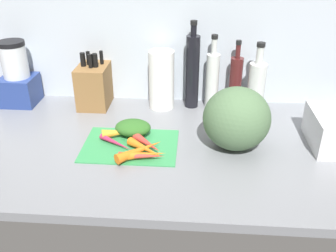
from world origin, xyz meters
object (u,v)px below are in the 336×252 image
at_px(carrot_3, 119,132).
at_px(bottle_1, 212,79).
at_px(carrot_0, 145,148).
at_px(carrot_4, 142,156).
at_px(carrot_5, 140,150).
at_px(carrot_6, 148,144).
at_px(knife_block, 94,85).
at_px(paper_towel_roll, 162,80).
at_px(carrot_2, 146,155).
at_px(cutting_board, 130,145).
at_px(blender_appliance, 18,78).
at_px(bottle_0, 192,71).
at_px(winter_squash, 237,119).
at_px(bottle_2, 235,81).
at_px(bottle_3, 256,86).
at_px(carrot_1, 116,143).

distance_m(carrot_3, bottle_1, 0.46).
distance_m(carrot_0, carrot_4, 0.05).
bearing_deg(carrot_5, carrot_6, 66.89).
xyz_separation_m(carrot_0, carrot_6, (0.01, 0.03, 0.00)).
bearing_deg(knife_block, paper_towel_roll, 0.38).
height_order(carrot_2, carrot_5, carrot_5).
xyz_separation_m(cutting_board, carrot_0, (0.06, -0.05, 0.02)).
relative_size(carrot_6, blender_appliance, 0.50).
relative_size(carrot_0, paper_towel_roll, 0.60).
distance_m(carrot_4, bottle_0, 0.48).
height_order(winter_squash, bottle_0, bottle_0).
height_order(carrot_3, carrot_5, same).
distance_m(carrot_4, blender_appliance, 0.72).
height_order(bottle_0, bottle_1, bottle_0).
bearing_deg(carrot_0, blender_appliance, 147.38).
height_order(blender_appliance, bottle_2, bottle_2).
bearing_deg(bottle_3, carrot_3, -152.92).
distance_m(carrot_5, knife_block, 0.47).
distance_m(carrot_1, winter_squash, 0.42).
bearing_deg(paper_towel_roll, winter_squash, -47.70).
xyz_separation_m(paper_towel_roll, bottle_2, (0.30, 0.02, -0.01)).
height_order(carrot_4, bottle_1, bottle_1).
bearing_deg(knife_block, carrot_5, -58.22).
bearing_deg(cutting_board, bottle_2, 42.74).
bearing_deg(bottle_3, bottle_1, 165.73).
distance_m(cutting_board, bottle_2, 0.53).
height_order(winter_squash, paper_towel_roll, paper_towel_roll).
distance_m(carrot_0, blender_appliance, 0.69).
height_order(carrot_0, carrot_1, carrot_0).
relative_size(carrot_2, carrot_6, 0.94).
height_order(carrot_3, winter_squash, winter_squash).
height_order(carrot_6, bottle_1, bottle_1).
bearing_deg(carrot_5, carrot_4, -69.30).
bearing_deg(carrot_3, carrot_5, -52.06).
xyz_separation_m(carrot_4, bottle_1, (0.23, 0.45, 0.10)).
bearing_deg(carrot_4, winter_squash, 21.09).
distance_m(knife_block, bottle_0, 0.41).
relative_size(carrot_5, knife_block, 0.77).
distance_m(paper_towel_roll, bottle_0, 0.13).
height_order(carrot_2, carrot_6, carrot_6).
distance_m(blender_appliance, paper_towel_roll, 0.60).
xyz_separation_m(cutting_board, winter_squash, (0.36, 0.02, 0.10)).
height_order(carrot_3, bottle_2, bottle_2).
xyz_separation_m(carrot_2, carrot_3, (-0.11, 0.13, 0.00)).
distance_m(blender_appliance, bottle_1, 0.81).
bearing_deg(paper_towel_roll, blender_appliance, -179.26).
bearing_deg(carrot_4, carrot_0, 84.95).
bearing_deg(carrot_4, carrot_2, 35.06).
distance_m(cutting_board, blender_appliance, 0.62).
relative_size(carrot_3, carrot_4, 0.82).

